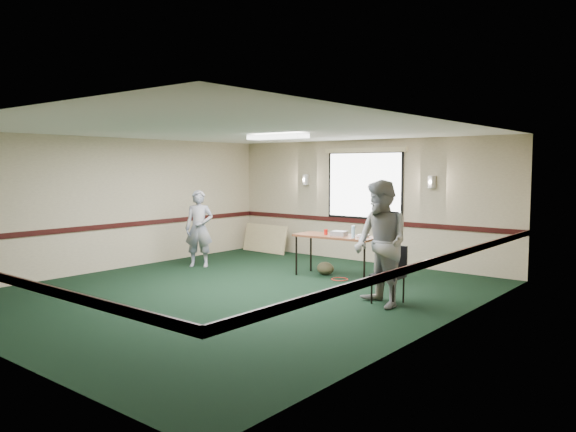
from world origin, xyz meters
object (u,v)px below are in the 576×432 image
Objects in this scene: projector at (339,233)px; folding_table at (336,238)px; person_right at (381,244)px; conference_chair at (391,269)px; person_left at (199,228)px.

folding_table is at bearing 158.68° from projector.
person_right is at bearing -42.31° from folding_table.
projector reaches higher than conference_chair.
person_right reaches higher than conference_chair.
projector is 2.21m from person_right.
person_right reaches higher than person_left.
folding_table is at bearing 169.74° from person_right.
conference_chair is at bearing -38.00° from person_left.
folding_table is at bearing 145.65° from conference_chair.
person_left is (-2.91, -0.85, 0.06)m from folding_table.
conference_chair is (1.77, -1.10, -0.23)m from folding_table.
projector is at bearing -15.18° from folding_table.
person_left is at bearing -167.23° from folding_table.
person_right is at bearing -41.95° from person_left.
conference_chair is 4.69m from person_left.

